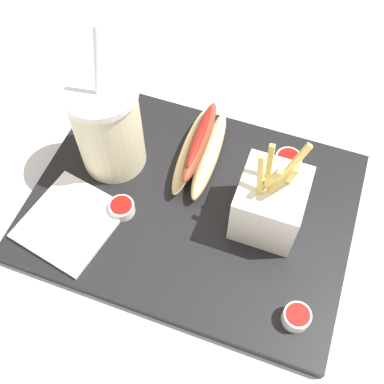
{
  "coord_description": "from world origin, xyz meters",
  "views": [
    {
      "loc": [
        0.12,
        -0.32,
        0.61
      ],
      "look_at": [
        0.0,
        0.0,
        0.05
      ],
      "focal_mm": 44.08,
      "sensor_mm": 36.0,
      "label": 1
    }
  ],
  "objects": [
    {
      "name": "hot_dog_1",
      "position": [
        -0.01,
        0.08,
        0.05
      ],
      "size": [
        0.06,
        0.16,
        0.06
      ],
      "color": "#E5C689",
      "rests_on": "food_tray"
    },
    {
      "name": "fries_basket",
      "position": [
        0.11,
        0.01,
        0.07
      ],
      "size": [
        0.09,
        0.09,
        0.16
      ],
      "color": "white",
      "rests_on": "food_tray"
    },
    {
      "name": "food_tray",
      "position": [
        0.0,
        0.0,
        0.01
      ],
      "size": [
        0.46,
        0.34,
        0.02
      ],
      "primitive_type": "cube",
      "color": "black",
      "rests_on": "ground_plane"
    },
    {
      "name": "ketchup_cup_1",
      "position": [
        0.11,
        0.11,
        0.03
      ],
      "size": [
        0.04,
        0.04,
        0.02
      ],
      "color": "white",
      "rests_on": "food_tray"
    },
    {
      "name": "ketchup_cup_2",
      "position": [
        -0.09,
        -0.05,
        0.03
      ],
      "size": [
        0.04,
        0.04,
        0.02
      ],
      "color": "white",
      "rests_on": "food_tray"
    },
    {
      "name": "ketchup_cup_3",
      "position": [
        0.18,
        -0.12,
        0.03
      ],
      "size": [
        0.03,
        0.03,
        0.02
      ],
      "color": "white",
      "rests_on": "food_tray"
    },
    {
      "name": "soda_cup",
      "position": [
        -0.14,
        0.03,
        0.1
      ],
      "size": [
        0.1,
        0.1,
        0.25
      ],
      "color": "beige",
      "rests_on": "food_tray"
    },
    {
      "name": "ground_plane",
      "position": [
        0.0,
        0.0,
        -0.01
      ],
      "size": [
        2.4,
        2.4,
        0.02
      ],
      "primitive_type": "cube",
      "color": "silver"
    },
    {
      "name": "napkin_stack",
      "position": [
        -0.15,
        -0.09,
        0.02
      ],
      "size": [
        0.14,
        0.15,
        0.01
      ],
      "primitive_type": "cube",
      "rotation": [
        0.0,
        0.0,
        -0.2
      ],
      "color": "white",
      "rests_on": "food_tray"
    }
  ]
}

